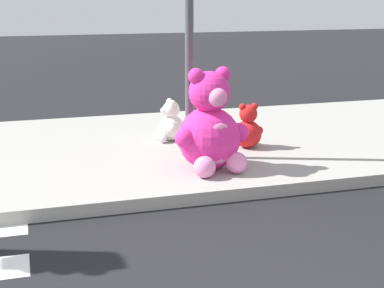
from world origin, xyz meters
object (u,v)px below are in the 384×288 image
(sign_pole, at_px, (189,29))
(plush_pink_large, at_px, (211,130))
(plush_white, at_px, (170,124))
(plush_tan, at_px, (207,125))
(plush_red, at_px, (247,130))

(sign_pole, relative_size, plush_pink_large, 2.51)
(sign_pole, height_order, plush_white, sign_pole)
(plush_tan, height_order, plush_white, plush_tan)
(plush_red, bearing_deg, plush_tan, 136.23)
(plush_pink_large, relative_size, plush_tan, 2.03)
(plush_pink_large, height_order, plush_white, plush_pink_large)
(sign_pole, distance_m, plush_pink_large, 1.33)
(plush_pink_large, relative_size, plush_white, 2.05)
(plush_tan, bearing_deg, plush_white, 154.55)
(plush_white, height_order, plush_red, plush_red)
(plush_white, xyz_separation_m, plush_red, (0.96, -0.68, 0.01))
(plush_tan, distance_m, plush_red, 0.64)
(sign_pole, xyz_separation_m, plush_white, (-0.02, 0.95, -1.45))
(plush_pink_large, distance_m, plush_white, 1.56)
(sign_pole, xyz_separation_m, plush_tan, (0.47, 0.71, -1.45))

